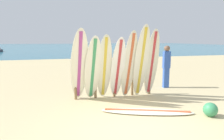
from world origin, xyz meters
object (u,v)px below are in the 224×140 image
object	(u,v)px
surfboard_leaning_center_right	(129,65)
surfboard_leaning_center_left	(104,68)
surfboard_leaning_far_right	(152,63)
surfboard_lying_on_sand	(147,111)
surfboard_leaning_far_left	(79,66)
surfboard_rack	(114,77)
surfboard_leaning_center	(118,68)
beachgoer_standing	(166,65)
surfboard_leaning_left	(93,69)
surfboard_leaning_right	(141,62)
beach_ball	(210,110)

from	to	relation	value
surfboard_leaning_center_right	surfboard_leaning_center_left	bearing A→B (deg)	176.02
surfboard_leaning_far_right	surfboard_lying_on_sand	bearing A→B (deg)	-119.25
surfboard_leaning_far_left	surfboard_rack	bearing A→B (deg)	16.45
surfboard_leaning_center	beachgoer_standing	distance (m)	2.69
surfboard_leaning_center_left	surfboard_leaning_center	xyz separation A→B (m)	(0.44, -0.07, -0.04)
surfboard_leaning_far_left	surfboard_leaning_center_left	xyz separation A→B (m)	(0.83, 0.09, -0.09)
surfboard_leaning_left	surfboard_leaning_right	size ratio (longest dim) A/B	0.85
surfboard_leaning_center_right	beach_ball	bearing A→B (deg)	-56.01
surfboard_lying_on_sand	surfboard_leaning_right	bearing A→B (deg)	73.61
surfboard_leaning_far_left	surfboard_leaning_far_right	xyz separation A→B (m)	(2.55, 0.12, 0.01)
surfboard_leaning_left	surfboard_leaning_right	world-z (taller)	surfboard_leaning_right
surfboard_leaning_right	beach_ball	distance (m)	2.60
surfboard_leaning_far_left	beachgoer_standing	xyz separation A→B (m)	(3.73, 1.13, -0.21)
surfboard_rack	surfboard_leaning_far_right	bearing A→B (deg)	-10.98
beach_ball	beachgoer_standing	bearing A→B (deg)	80.09
surfboard_leaning_far_right	beach_ball	size ratio (longest dim) A/B	6.40
surfboard_leaning_far_right	surfboard_lying_on_sand	distance (m)	2.14
surfboard_leaning_right	surfboard_lying_on_sand	bearing A→B (deg)	-106.39
surfboard_leaning_far_right	surfboard_leaning_center_left	bearing A→B (deg)	-179.18
surfboard_lying_on_sand	surfboard_leaning_left	bearing A→B (deg)	131.13
surfboard_leaning_center_left	surfboard_leaning_right	size ratio (longest dim) A/B	0.87
surfboard_leaning_left	surfboard_leaning_far_right	size ratio (longest dim) A/B	0.90
surfboard_leaning_far_left	surfboard_leaning_center_left	size ratio (longest dim) A/B	1.08
surfboard_leaning_center	surfboard_lying_on_sand	size ratio (longest dim) A/B	0.82
surfboard_leaning_left	surfboard_leaning_center_left	bearing A→B (deg)	15.53
surfboard_leaning_right	surfboard_lying_on_sand	world-z (taller)	surfboard_leaning_right
surfboard_rack	surfboard_leaning_center_left	bearing A→B (deg)	-146.60
surfboard_leaning_center_left	surfboard_leaning_center_right	distance (m)	0.86
surfboard_leaning_center_left	beachgoer_standing	xyz separation A→B (m)	(2.90, 1.04, -0.12)
surfboard_leaning_center_left	surfboard_leaning_center	bearing A→B (deg)	-9.17
surfboard_leaning_left	surfboard_lying_on_sand	size ratio (longest dim) A/B	0.83
surfboard_lying_on_sand	beachgoer_standing	xyz separation A→B (m)	(2.06, 2.58, 0.94)
surfboard_leaning_left	surfboard_leaning_center	distance (m)	0.85
surfboard_leaning_far_left	surfboard_leaning_center_left	distance (m)	0.84
surfboard_leaning_left	surfboard_leaning_right	xyz separation A→B (m)	(1.67, -0.01, 0.18)
surfboard_leaning_center_left	surfboard_lying_on_sand	world-z (taller)	surfboard_leaning_center_left
surfboard_leaning_left	surfboard_leaning_right	bearing A→B (deg)	-0.43
surfboard_leaning_center_left	beachgoer_standing	distance (m)	3.08
surfboard_rack	surfboard_lying_on_sand	bearing A→B (deg)	-76.98
surfboard_leaning_left	beach_ball	distance (m)	3.58
surfboard_leaning_center_right	surfboard_lying_on_sand	xyz separation A→B (m)	(-0.01, -1.49, -1.12)
surfboard_leaning_far_left	beach_ball	xyz separation A→B (m)	(3.16, -2.15, -0.99)
surfboard_leaning_left	beach_ball	world-z (taller)	surfboard_leaning_left
surfboard_leaning_far_right	surfboard_rack	bearing A→B (deg)	169.02
surfboard_rack	surfboard_leaning_far_left	world-z (taller)	surfboard_leaning_far_left
surfboard_leaning_left	surfboard_leaning_center	bearing A→B (deg)	2.84
surfboard_leaning_center_left	surfboard_lying_on_sand	size ratio (longest dim) A/B	0.85
surfboard_leaning_center_right	surfboard_leaning_center	bearing A→B (deg)	-178.29
surfboard_rack	surfboard_leaning_center_left	xyz separation A→B (m)	(-0.42, -0.28, 0.39)
surfboard_leaning_far_left	surfboard_leaning_right	world-z (taller)	surfboard_leaning_right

